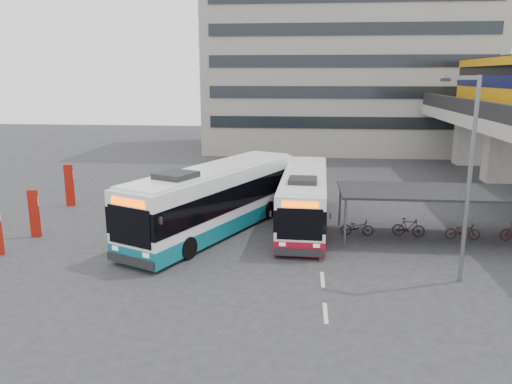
# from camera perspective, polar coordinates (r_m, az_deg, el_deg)

# --- Properties ---
(ground) EXTENTS (120.00, 120.00, 0.00)m
(ground) POSITION_cam_1_polar(r_m,az_deg,el_deg) (23.98, 1.34, -6.94)
(ground) COLOR #28282B
(ground) RESTS_ON ground
(bike_shelter) EXTENTS (10.00, 4.00, 2.54)m
(bike_shelter) POSITION_cam_1_polar(r_m,az_deg,el_deg) (27.18, 19.92, -1.69)
(bike_shelter) COLOR #595B60
(bike_shelter) RESTS_ON ground
(office_block) EXTENTS (30.00, 15.00, 25.00)m
(office_block) POSITION_cam_1_polar(r_m,az_deg,el_deg) (58.77, 10.20, 17.15)
(office_block) COLOR gray
(office_block) RESTS_ON ground
(road_markings) EXTENTS (0.15, 7.60, 0.01)m
(road_markings) POSITION_cam_1_polar(r_m,az_deg,el_deg) (21.15, 7.61, -9.87)
(road_markings) COLOR beige
(road_markings) RESTS_ON ground
(bus_main) EXTENTS (2.80, 11.17, 3.28)m
(bus_main) POSITION_cam_1_polar(r_m,az_deg,el_deg) (27.95, 5.53, -0.80)
(bus_main) COLOR white
(bus_main) RESTS_ON ground
(bus_teal) EXTENTS (7.90, 12.80, 3.79)m
(bus_teal) POSITION_cam_1_polar(r_m,az_deg,el_deg) (26.72, -4.69, -0.90)
(bus_teal) COLOR white
(bus_teal) RESTS_ON ground
(pedestrian) EXTENTS (0.70, 0.82, 1.90)m
(pedestrian) POSITION_cam_1_polar(r_m,az_deg,el_deg) (27.35, -9.27, -2.46)
(pedestrian) COLOR black
(pedestrian) RESTS_ON ground
(lamp_post) EXTENTS (1.42, 0.56, 8.27)m
(lamp_post) POSITION_cam_1_polar(r_m,az_deg,el_deg) (21.13, 23.03, 2.50)
(lamp_post) COLOR #595B60
(lamp_post) RESTS_ON ground
(sign_totem_mid) EXTENTS (0.55, 0.19, 2.52)m
(sign_totem_mid) POSITION_cam_1_polar(r_m,az_deg,el_deg) (28.30, -24.02, -2.19)
(sign_totem_mid) COLOR #951309
(sign_totem_mid) RESTS_ON ground
(sign_totem_north) EXTENTS (0.58, 0.31, 2.71)m
(sign_totem_north) POSITION_cam_1_polar(r_m,az_deg,el_deg) (34.17, -20.55, 0.78)
(sign_totem_north) COLOR #951309
(sign_totem_north) RESTS_ON ground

